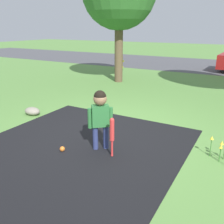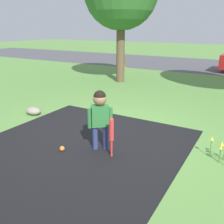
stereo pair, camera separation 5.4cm
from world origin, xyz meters
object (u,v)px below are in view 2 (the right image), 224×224
(sports_ball, at_px, (62,149))
(baseball_bat, at_px, (112,132))
(child, at_px, (100,112))
(fire_hydrant, at_px, (123,61))

(sports_ball, bearing_deg, baseball_bat, 18.13)
(sports_ball, bearing_deg, child, 38.65)
(child, xyz_separation_m, baseball_bat, (0.31, -0.14, -0.24))
(child, xyz_separation_m, fire_hydrant, (-3.87, 8.08, -0.31))
(child, relative_size, baseball_bat, 1.55)
(baseball_bat, distance_m, sports_ball, 0.96)
(fire_hydrant, bearing_deg, child, -64.42)
(sports_ball, height_order, fire_hydrant, fire_hydrant)
(child, distance_m, fire_hydrant, 8.97)
(child, bearing_deg, fire_hydrant, 76.05)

